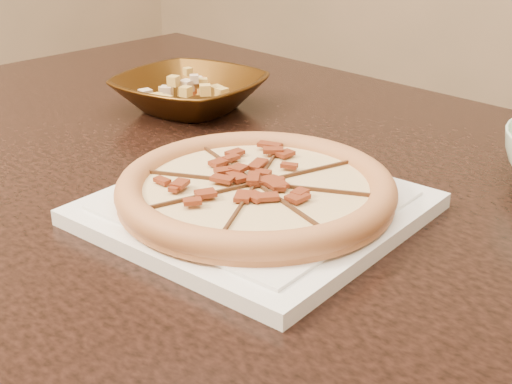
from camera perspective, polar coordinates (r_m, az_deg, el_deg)
dining_table at (r=1.02m, az=-0.82°, el=-2.35°), size 1.58×1.13×0.75m
plate at (r=0.81m, az=0.00°, el=-1.26°), size 0.33×0.33×0.02m
pizza at (r=0.80m, az=0.00°, el=0.27°), size 0.32×0.32×0.03m
bronze_bowl at (r=1.19m, az=-5.29°, el=7.90°), size 0.25×0.25×0.06m
mixed_dish at (r=1.18m, az=-5.42°, el=9.88°), size 0.11×0.10×0.03m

